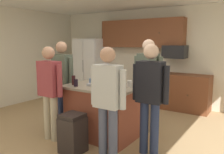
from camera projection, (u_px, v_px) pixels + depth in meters
The scene contains 21 objects.
floor at pixel (96, 134), 4.33m from camera, with size 7.04×7.04×0.00m, color tan.
back_wall at pixel (157, 56), 6.45m from camera, with size 6.40×0.10×2.60m, color beige.
cabinet_run_upper at pixel (141, 34), 6.41m from camera, with size 2.40×0.38×0.75m.
cabinet_run_lower at pixel (173, 91), 5.99m from camera, with size 1.80×0.63×0.90m.
refrigerator at pixel (91, 68), 7.25m from camera, with size 0.87×0.76×1.79m.
microwave_over_range at pixel (175, 52), 5.85m from camera, with size 0.56×0.40×0.32m, color black.
kitchen_island at pixel (103, 111), 4.17m from camera, with size 1.30×0.94×0.93m.
person_elder_center at pixel (148, 79), 4.35m from camera, with size 0.57×0.23×1.74m.
person_guest_right at pixel (62, 78), 4.64m from camera, with size 0.57×0.22×1.71m.
person_host_foreground at pixel (150, 92), 3.43m from camera, with size 0.57×0.22×1.67m.
person_guest_left at pixel (108, 97), 3.23m from camera, with size 0.57×0.22×1.63m.
person_guest_by_door at pixel (50, 87), 3.96m from camera, with size 0.57×0.22×1.62m.
tumbler_amber at pixel (123, 84), 3.88m from camera, with size 0.06×0.06×0.14m.
glass_short_whisky at pixel (74, 80), 4.16m from camera, with size 0.06×0.06×0.17m.
mug_blue_stoneware at pixel (92, 81), 4.26m from camera, with size 0.13×0.09×0.10m.
glass_pilsner at pixel (76, 83), 4.02m from camera, with size 0.07×0.07×0.13m.
glass_dark_ale at pixel (98, 80), 4.36m from camera, with size 0.07×0.07×0.13m.
mug_ceramic_white at pixel (129, 84), 3.98m from camera, with size 0.12×0.08×0.11m.
glass_stout_tall at pixel (120, 86), 3.64m from camera, with size 0.07×0.07×0.15m.
serving_tray at pixel (102, 85), 4.06m from camera, with size 0.44×0.30×0.04m.
trash_bin at pixel (73, 133), 3.59m from camera, with size 0.34×0.34×0.61m.
Camera 1 is at (2.50, -3.29, 1.69)m, focal length 37.42 mm.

